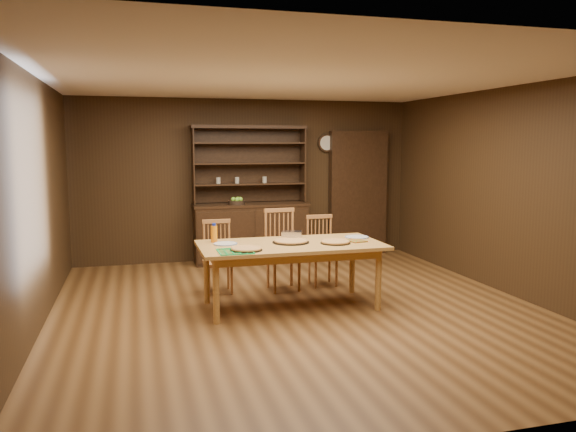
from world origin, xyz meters
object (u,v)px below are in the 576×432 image
object	(u,v)px
chair_right	(321,248)
dining_table	(291,249)
juice_bottle	(214,234)
chair_left	(218,254)
chair_center	(282,247)
china_hutch	(251,225)

from	to	relation	value
chair_right	dining_table	bearing A→B (deg)	-127.21
juice_bottle	chair_left	bearing A→B (deg)	78.18
dining_table	chair_center	world-z (taller)	chair_center
chair_right	china_hutch	bearing A→B (deg)	109.69
chair_left	chair_center	xyz separation A→B (m)	(0.83, -0.07, 0.07)
china_hutch	chair_right	world-z (taller)	china_hutch
dining_table	juice_bottle	world-z (taller)	juice_bottle
chair_left	chair_right	bearing A→B (deg)	0.85
chair_center	chair_right	xyz separation A→B (m)	(0.57, 0.08, -0.06)
china_hutch	juice_bottle	distance (m)	2.48
chair_center	chair_right	bearing A→B (deg)	4.64
chair_left	chair_center	distance (m)	0.83
dining_table	chair_right	bearing A→B (deg)	53.25
china_hutch	chair_right	xyz separation A→B (m)	(0.62, -1.70, -0.10)
china_hutch	chair_left	world-z (taller)	china_hutch
chair_center	chair_right	world-z (taller)	chair_center
dining_table	chair_center	size ratio (longest dim) A/B	2.00
chair_center	juice_bottle	world-z (taller)	chair_center
dining_table	juice_bottle	xyz separation A→B (m)	(-0.84, 0.32, 0.17)
china_hutch	chair_left	size ratio (longest dim) A/B	2.35
chair_left	juice_bottle	world-z (taller)	juice_bottle
chair_center	juice_bottle	bearing A→B (deg)	-154.17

